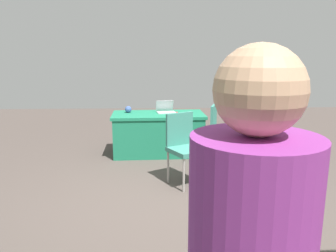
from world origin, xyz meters
name	(u,v)px	position (x,y,z in m)	size (l,w,h in m)	color
ground_plane	(174,205)	(0.00, 0.00, 0.00)	(14.40, 14.40, 0.00)	#4C423D
table_foreground	(158,133)	(0.17, -2.09, 0.36)	(1.63, 0.85, 0.72)	#1E7A56
chair_tucked_left	(221,131)	(-0.81, -1.39, 0.56)	(0.56, 0.56, 0.97)	#9E9993
chair_tucked_right	(185,144)	(-0.17, -0.69, 0.55)	(0.60, 0.60, 0.96)	#9E9993
laptop_silver	(166,110)	(0.03, -2.20, 0.76)	(0.36, 0.34, 0.21)	silver
yarn_ball	(128,109)	(0.70, -2.21, 0.78)	(0.12, 0.12, 0.12)	#3F5999
scissors_red	(176,113)	(-0.15, -2.12, 0.73)	(0.18, 0.04, 0.01)	red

